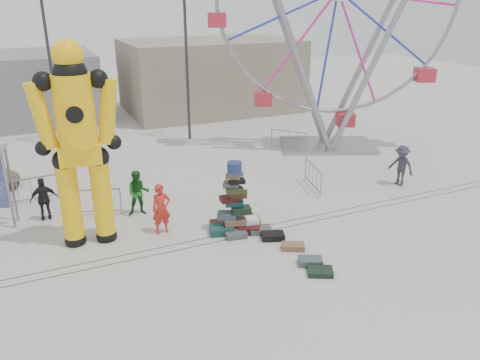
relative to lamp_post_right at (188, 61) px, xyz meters
name	(u,v)px	position (x,y,z in m)	size (l,w,h in m)	color
ground	(228,249)	(-3.09, -13.00, -4.48)	(90.00, 90.00, 0.00)	#9E9E99
track_line_near	(221,241)	(-3.09, -12.40, -4.48)	(40.00, 0.04, 0.01)	#47443F
track_line_far	(217,236)	(-3.09, -12.00, -4.48)	(40.00, 0.04, 0.01)	#47443F
building_right	(210,75)	(3.91, 7.00, -1.98)	(12.00, 8.00, 5.00)	gray
building_left	(17,88)	(-9.09, 9.00, -2.28)	(10.00, 8.00, 4.40)	gray
lamp_post_right	(188,61)	(0.00, 0.00, 0.00)	(1.41, 0.25, 8.00)	#2D2D30
lamp_post_left	(52,63)	(-7.00, 2.00, 0.00)	(1.41, 0.25, 8.00)	#2D2D30
suitcase_tower	(234,212)	(-2.37, -11.84, -3.76)	(1.99, 1.65, 2.58)	#164144
crash_test_dummy	(79,139)	(-7.13, -10.61, -0.87)	(2.73, 1.20, 6.84)	black
ferris_wheel	(337,13)	(6.37, -4.73, 2.58)	(11.39, 5.16, 14.34)	gray
steamer_trunk	(247,224)	(-1.92, -11.94, -4.28)	(0.88, 0.51, 0.41)	silver
row_case_0	(243,218)	(-1.77, -11.30, -4.37)	(0.78, 0.50, 0.23)	#33361B
row_case_1	(260,230)	(-1.59, -12.37, -4.39)	(0.76, 0.56, 0.19)	#4F5256
row_case_2	(273,236)	(-1.42, -12.99, -4.37)	(0.76, 0.49, 0.23)	black
row_case_3	(293,247)	(-1.14, -13.88, -4.39)	(0.74, 0.43, 0.19)	brown
row_case_4	(310,261)	(-1.14, -14.93, -4.37)	(0.73, 0.46, 0.22)	#3F525A
row_case_5	(320,272)	(-1.16, -15.51, -4.40)	(0.75, 0.55, 0.16)	black
barricade_dummy_b	(31,190)	(-8.84, -6.31, -3.93)	(2.00, 0.10, 1.10)	gray
barricade_dummy_c	(94,202)	(-6.72, -8.56, -3.93)	(2.00, 0.10, 1.10)	gray
barricade_wheel_front	(313,177)	(2.30, -9.61, -3.93)	(2.00, 0.10, 1.10)	gray
barricade_wheel_back	(289,140)	(4.12, -4.31, -3.93)	(2.00, 0.10, 1.10)	gray
pedestrian_red	(161,209)	(-4.74, -10.97, -3.58)	(0.66, 0.43, 1.81)	red
pedestrian_green	(138,193)	(-5.13, -9.13, -3.61)	(0.85, 0.66, 1.75)	#165A1C
pedestrian_black	(44,199)	(-8.41, -8.16, -3.66)	(0.96, 0.40, 1.65)	black
pedestrian_grey	(401,165)	(6.06, -10.79, -3.58)	(1.16, 0.67, 1.80)	#2A2C38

